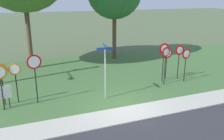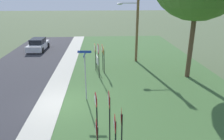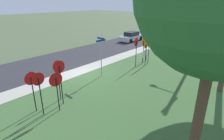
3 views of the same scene
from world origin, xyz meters
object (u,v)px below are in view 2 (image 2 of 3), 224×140
(stop_sign_far_center, at_px, (95,51))
(yield_sign_center, at_px, (96,107))
(yield_sign_near_right, at_px, (121,121))
(yield_sign_far_left, at_px, (115,130))
(stop_sign_far_left, at_px, (98,53))
(utility_pole, at_px, (136,18))
(street_name_post, at_px, (85,71))
(parked_hatchback_near, at_px, (38,45))
(yield_sign_far_right, at_px, (109,106))
(stop_sign_near_right, at_px, (104,54))
(notice_board, at_px, (97,61))
(yield_sign_near_left, at_px, (96,134))
(stop_sign_near_left, at_px, (102,52))

(stop_sign_far_center, bearing_deg, yield_sign_center, -5.84)
(stop_sign_far_center, relative_size, yield_sign_center, 0.95)
(yield_sign_near_right, distance_m, yield_sign_far_left, 0.86)
(stop_sign_far_left, relative_size, yield_sign_near_right, 1.22)
(stop_sign_far_center, distance_m, utility_pole, 5.23)
(stop_sign_far_center, distance_m, street_name_post, 5.43)
(parked_hatchback_near, bearing_deg, yield_sign_far_right, 24.17)
(yield_sign_near_right, bearing_deg, yield_sign_far_left, -14.57)
(parked_hatchback_near, bearing_deg, yield_sign_center, 22.94)
(stop_sign_far_center, bearing_deg, stop_sign_near_right, 38.61)
(yield_sign_center, height_order, notice_board, yield_sign_center)
(stop_sign_far_center, height_order, parked_hatchback_near, stop_sign_far_center)
(yield_sign_far_left, bearing_deg, street_name_post, -167.19)
(yield_sign_near_right, height_order, yield_sign_center, yield_sign_center)
(yield_sign_near_right, distance_m, notice_board, 10.78)
(yield_sign_near_left, distance_m, yield_sign_near_right, 1.30)
(stop_sign_near_left, height_order, yield_sign_near_left, stop_sign_near_left)
(stop_sign_far_center, xyz_separation_m, parked_hatchback_near, (-7.87, -6.94, -1.15))
(stop_sign_near_left, height_order, notice_board, stop_sign_near_left)
(yield_sign_near_left, height_order, yield_sign_far_right, yield_sign_far_right)
(yield_sign_near_right, relative_size, yield_sign_far_left, 0.93)
(yield_sign_near_left, xyz_separation_m, notice_board, (-11.58, -0.04, -0.89))
(stop_sign_near_left, height_order, stop_sign_near_right, stop_sign_near_left)
(street_name_post, xyz_separation_m, parked_hatchback_near, (-13.27, -6.43, -1.27))
(yield_sign_near_right, bearing_deg, notice_board, -168.10)
(yield_sign_far_right, relative_size, street_name_post, 0.85)
(yield_sign_near_right, bearing_deg, parked_hatchback_near, -149.71)
(stop_sign_far_left, bearing_deg, street_name_post, -20.95)
(stop_sign_near_left, xyz_separation_m, yield_sign_near_left, (11.44, -0.41, 0.04))
(stop_sign_far_center, xyz_separation_m, yield_sign_far_right, (10.02, 0.71, 0.26))
(stop_sign_near_left, height_order, stop_sign_far_left, stop_sign_far_left)
(stop_sign_near_left, bearing_deg, yield_sign_center, -10.22)
(stop_sign_near_right, relative_size, parked_hatchback_near, 0.54)
(stop_sign_far_center, relative_size, parked_hatchback_near, 0.57)
(notice_board, bearing_deg, street_name_post, -15.42)
(stop_sign_near_right, relative_size, utility_pole, 0.29)
(yield_sign_near_right, distance_m, utility_pole, 13.66)
(stop_sign_near_left, bearing_deg, yield_sign_far_left, -6.49)
(stop_sign_near_right, distance_m, parked_hatchback_near, 11.54)
(notice_board, bearing_deg, yield_sign_far_right, -5.30)
(stop_sign_near_left, distance_m, parked_hatchback_near, 10.98)
(yield_sign_near_right, relative_size, utility_pole, 0.29)
(stop_sign_near_right, xyz_separation_m, utility_pole, (-3.27, 3.13, 2.56))
(parked_hatchback_near, bearing_deg, stop_sign_near_right, 42.78)
(stop_sign_far_center, height_order, yield_sign_far_left, yield_sign_far_left)
(stop_sign_near_right, height_order, yield_sign_near_left, yield_sign_near_left)
(stop_sign_far_left, xyz_separation_m, yield_sign_near_right, (8.88, 0.87, -0.34))
(stop_sign_far_center, relative_size, utility_pole, 0.31)
(yield_sign_far_right, height_order, notice_board, yield_sign_far_right)
(street_name_post, bearing_deg, stop_sign_far_center, 178.12)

